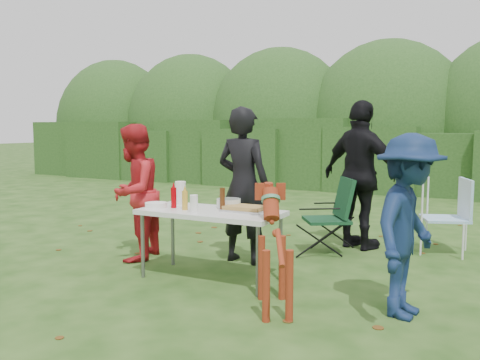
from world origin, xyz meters
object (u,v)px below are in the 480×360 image
at_px(camping_chair, 326,215).
at_px(beer_bottle, 222,199).
at_px(dog, 275,252).
at_px(person_black_puffy, 361,175).
at_px(ketchup_bottle, 174,198).
at_px(person_cook, 243,185).
at_px(paper_towel_roll, 180,193).
at_px(person_red_jacket, 134,192).
at_px(lawn_chair, 445,215).
at_px(child, 408,226).
at_px(folding_table, 211,215).
at_px(mustard_bottle, 185,200).

distance_m(camping_chair, beer_bottle, 1.76).
distance_m(dog, beer_bottle, 1.06).
distance_m(person_black_puffy, ketchup_bottle, 2.61).
distance_m(person_cook, paper_towel_roll, 0.77).
height_order(ketchup_bottle, paper_towel_roll, paper_towel_roll).
bearing_deg(person_red_jacket, lawn_chair, 107.95).
relative_size(child, lawn_chair, 1.61).
xyz_separation_m(person_black_puffy, camping_chair, (-0.32, -0.45, -0.49)).
bearing_deg(folding_table, mustard_bottle, -157.70).
bearing_deg(lawn_chair, person_black_puffy, -6.84).
height_order(dog, ketchup_bottle, dog).
xyz_separation_m(camping_chair, ketchup_bottle, (-1.18, -1.68, 0.36)).
relative_size(child, dog, 1.42).
bearing_deg(lawn_chair, person_cook, 16.40).
distance_m(folding_table, mustard_bottle, 0.31).
bearing_deg(folding_table, child, -4.26).
distance_m(person_red_jacket, dog, 2.36).
bearing_deg(beer_bottle, ketchup_bottle, -172.39).
bearing_deg(lawn_chair, beer_bottle, 29.39).
bearing_deg(person_cook, person_black_puffy, -125.27).
bearing_deg(person_red_jacket, folding_table, 63.66).
height_order(dog, mustard_bottle, dog).
relative_size(person_cook, child, 1.18).
bearing_deg(person_black_puffy, child, 135.99).
height_order(camping_chair, lawn_chair, camping_chair).
height_order(person_cook, child, person_cook).
bearing_deg(child, person_cook, 73.47).
bearing_deg(ketchup_bottle, dog, -19.22).
bearing_deg(paper_towel_roll, child, -7.73).
bearing_deg(child, mustard_bottle, 96.82).
height_order(person_cook, person_red_jacket, person_cook).
bearing_deg(person_cook, lawn_chair, -139.49).
height_order(person_cook, paper_towel_roll, person_cook).
relative_size(person_red_jacket, beer_bottle, 6.86).
relative_size(person_black_puffy, mustard_bottle, 9.80).
height_order(child, ketchup_bottle, child).
xyz_separation_m(dog, paper_towel_roll, (-1.47, 0.73, 0.35)).
distance_m(lawn_chair, ketchup_bottle, 3.48).
height_order(person_black_puffy, dog, person_black_puffy).
xyz_separation_m(dog, beer_bottle, (-0.84, 0.56, 0.34)).
xyz_separation_m(lawn_chair, paper_towel_roll, (-2.59, -2.14, 0.38)).
relative_size(folding_table, beer_bottle, 6.25).
height_order(person_cook, mustard_bottle, person_cook).
relative_size(child, beer_bottle, 6.50).
bearing_deg(dog, person_cook, 7.90).
bearing_deg(lawn_chair, child, 68.24).
bearing_deg(lawn_chair, camping_chair, 7.25).
bearing_deg(person_black_puffy, person_cook, 73.65).
relative_size(person_red_jacket, person_black_puffy, 0.84).
xyz_separation_m(ketchup_bottle, beer_bottle, (0.56, 0.07, 0.01)).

